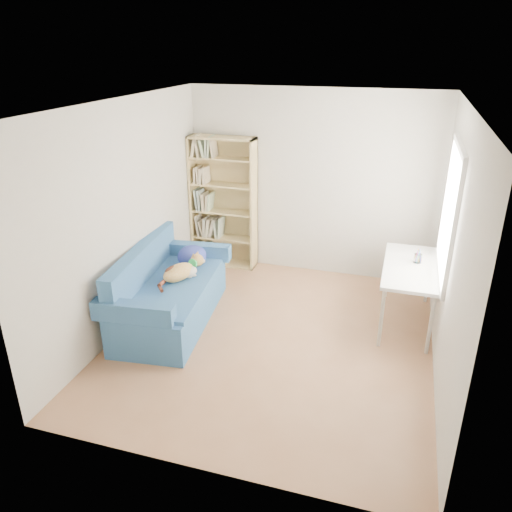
{
  "coord_description": "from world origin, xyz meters",
  "views": [
    {
      "loc": [
        1.22,
        -4.72,
        3.15
      ],
      "look_at": [
        -0.31,
        0.36,
        0.85
      ],
      "focal_mm": 35.0,
      "sensor_mm": 36.0,
      "label": 1
    }
  ],
  "objects_px": {
    "desk": "(410,271)",
    "pen_cup": "(418,257)",
    "sofa": "(169,293)",
    "bookshelf": "(224,208)"
  },
  "relations": [
    {
      "from": "sofa",
      "to": "desk",
      "type": "xyz_separation_m",
      "value": [
        2.75,
        0.74,
        0.33
      ]
    },
    {
      "from": "desk",
      "to": "pen_cup",
      "type": "height_order",
      "value": "pen_cup"
    },
    {
      "from": "bookshelf",
      "to": "pen_cup",
      "type": "relative_size",
      "value": 11.03
    },
    {
      "from": "bookshelf",
      "to": "desk",
      "type": "distance_m",
      "value": 2.87
    },
    {
      "from": "sofa",
      "to": "pen_cup",
      "type": "bearing_deg",
      "value": 10.67
    },
    {
      "from": "desk",
      "to": "sofa",
      "type": "bearing_deg",
      "value": -164.99
    },
    {
      "from": "bookshelf",
      "to": "desk",
      "type": "relative_size",
      "value": 1.44
    },
    {
      "from": "bookshelf",
      "to": "pen_cup",
      "type": "distance_m",
      "value": 2.89
    },
    {
      "from": "desk",
      "to": "pen_cup",
      "type": "distance_m",
      "value": 0.19
    },
    {
      "from": "pen_cup",
      "to": "sofa",
      "type": "bearing_deg",
      "value": -163.08
    }
  ]
}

